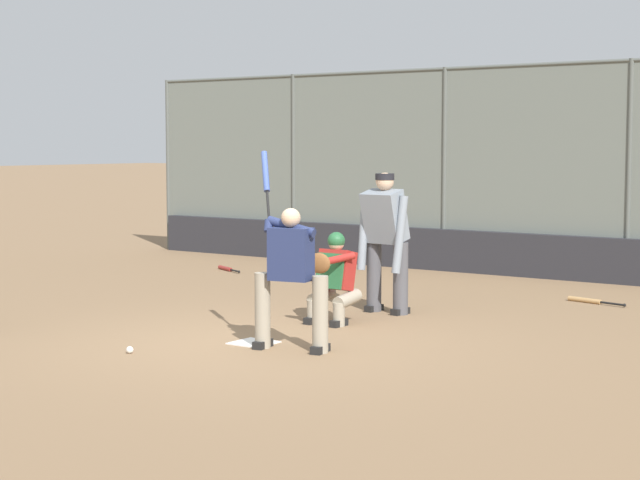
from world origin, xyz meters
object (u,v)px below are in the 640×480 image
Objects in this scene: batter_at_plate at (290,273)px; catcher_behind_plate at (333,276)px; umpire_home at (385,238)px; spare_bat_near_backstop at (589,301)px; spare_bat_third_base_side at (333,269)px; spare_bat_by_padding at (227,269)px; baseball_loose at (130,350)px.

batter_at_plate is 1.75m from catcher_behind_plate.
umpire_home is 3.07m from spare_bat_near_backstop.
spare_bat_by_padding is at bearing -54.46° from spare_bat_third_base_side.
catcher_behind_plate is 1.47× the size of spare_bat_by_padding.
spare_bat_third_base_side is (3.56, -5.98, -0.77)m from batter_at_plate.
catcher_behind_plate is (0.59, -1.63, -0.24)m from batter_at_plate.
baseball_loose is at bearing 80.02° from spare_bat_near_backstop.
umpire_home is at bearing 178.45° from spare_bat_by_padding.
spare_bat_near_backstop is (-1.31, -4.96, -0.77)m from batter_at_plate.
spare_bat_third_base_side is at bearing -42.61° from umpire_home.
spare_bat_near_backstop is (-1.90, -3.33, -0.53)m from catcher_behind_plate.
umpire_home is at bearing -96.44° from catcher_behind_plate.
baseball_loose reaches higher than spare_bat_by_padding.
spare_bat_third_base_side is (3.08, -3.34, -0.93)m from umpire_home.
spare_bat_near_backstop is 11.79× the size of baseball_loose.
catcher_behind_plate reaches higher than spare_bat_by_padding.
batter_at_plate is 1.16× the size of umpire_home.
spare_bat_near_backstop is (-1.79, -2.32, -0.93)m from umpire_home.
catcher_behind_plate is at bearing -103.47° from baseball_loose.
spare_bat_by_padding is (5.07, -4.99, -0.77)m from batter_at_plate.
catcher_behind_plate reaches higher than spare_bat_third_base_side.
catcher_behind_plate is 1.09m from umpire_home.
batter_at_plate reaches higher than spare_bat_third_base_side.
baseball_loose is (2.55, 6.05, 0.00)m from spare_bat_near_backstop.
spare_bat_near_backstop is 6.56m from baseball_loose.
umpire_home is (0.48, -2.64, 0.15)m from batter_at_plate.
catcher_behind_plate reaches higher than baseball_loose.
umpire_home is 24.03× the size of baseball_loose.
catcher_behind_plate is 1.25× the size of spare_bat_near_backstop.
spare_bat_near_backstop is at bearing -112.83° from baseball_loose.
batter_at_plate is 7.00m from spare_bat_third_base_side.
spare_bat_third_base_side is (4.87, -1.02, -0.00)m from spare_bat_near_backstop.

